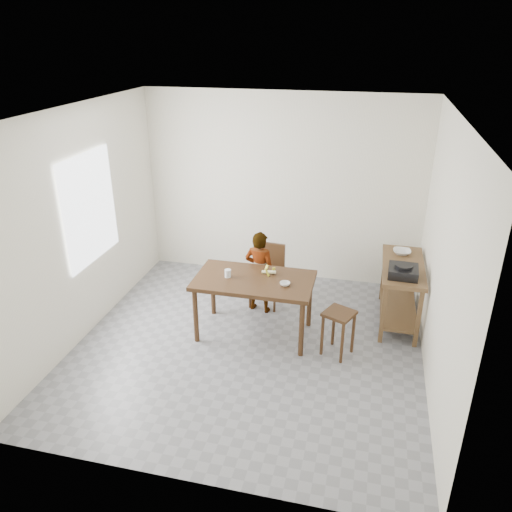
% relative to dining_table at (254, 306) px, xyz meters
% --- Properties ---
extents(floor, '(4.00, 4.00, 0.04)m').
position_rel_dining_table_xyz_m(floor, '(0.00, -0.30, -0.40)').
color(floor, gray).
rests_on(floor, ground).
extents(ceiling, '(4.00, 4.00, 0.04)m').
position_rel_dining_table_xyz_m(ceiling, '(0.00, -0.30, 2.35)').
color(ceiling, white).
rests_on(ceiling, wall_back).
extents(wall_back, '(4.00, 0.04, 2.70)m').
position_rel_dining_table_xyz_m(wall_back, '(0.00, 1.72, 0.98)').
color(wall_back, white).
rests_on(wall_back, ground).
extents(wall_front, '(4.00, 0.04, 2.70)m').
position_rel_dining_table_xyz_m(wall_front, '(0.00, -2.32, 0.98)').
color(wall_front, white).
rests_on(wall_front, ground).
extents(wall_left, '(0.04, 4.00, 2.70)m').
position_rel_dining_table_xyz_m(wall_left, '(-2.02, -0.30, 0.98)').
color(wall_left, white).
rests_on(wall_left, ground).
extents(wall_right, '(0.04, 4.00, 2.70)m').
position_rel_dining_table_xyz_m(wall_right, '(2.02, -0.30, 0.98)').
color(wall_right, white).
rests_on(wall_right, ground).
extents(window_pane, '(0.02, 1.10, 1.30)m').
position_rel_dining_table_xyz_m(window_pane, '(-1.97, -0.10, 1.12)').
color(window_pane, white).
rests_on(window_pane, wall_left).
extents(dining_table, '(1.40, 0.80, 0.75)m').
position_rel_dining_table_xyz_m(dining_table, '(0.00, 0.00, 0.00)').
color(dining_table, '#3D2513').
rests_on(dining_table, floor).
extents(prep_counter, '(0.50, 1.20, 0.80)m').
position_rel_dining_table_xyz_m(prep_counter, '(1.72, 0.70, 0.03)').
color(prep_counter, brown).
rests_on(prep_counter, floor).
extents(child, '(0.45, 0.33, 1.12)m').
position_rel_dining_table_xyz_m(child, '(-0.06, 0.57, 0.18)').
color(child, white).
rests_on(child, floor).
extents(dining_chair, '(0.44, 0.44, 0.83)m').
position_rel_dining_table_xyz_m(dining_chair, '(-0.01, 0.74, 0.04)').
color(dining_chair, '#3D2513').
rests_on(dining_chair, floor).
extents(stool, '(0.41, 0.41, 0.55)m').
position_rel_dining_table_xyz_m(stool, '(1.03, -0.19, -0.10)').
color(stool, '#3D2513').
rests_on(stool, floor).
extents(glass_tumbler, '(0.09, 0.09, 0.09)m').
position_rel_dining_table_xyz_m(glass_tumbler, '(-0.31, -0.02, 0.42)').
color(glass_tumbler, white).
rests_on(glass_tumbler, dining_table).
extents(small_bowl, '(0.13, 0.13, 0.04)m').
position_rel_dining_table_xyz_m(small_bowl, '(0.38, -0.08, 0.39)').
color(small_bowl, silver).
rests_on(small_bowl, dining_table).
extents(banana, '(0.19, 0.14, 0.07)m').
position_rel_dining_table_xyz_m(banana, '(0.15, 0.16, 0.41)').
color(banana, '#FBD449').
rests_on(banana, dining_table).
extents(serving_bowl, '(0.23, 0.23, 0.06)m').
position_rel_dining_table_xyz_m(serving_bowl, '(1.70, 1.03, 0.45)').
color(serving_bowl, silver).
rests_on(serving_bowl, prep_counter).
extents(gas_burner, '(0.35, 0.35, 0.11)m').
position_rel_dining_table_xyz_m(gas_burner, '(1.70, 0.38, 0.48)').
color(gas_burner, black).
rests_on(gas_burner, prep_counter).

